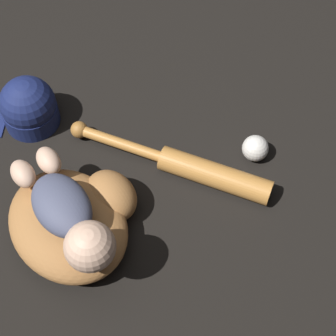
% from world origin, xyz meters
% --- Properties ---
extents(ground_plane, '(6.00, 6.00, 0.00)m').
position_xyz_m(ground_plane, '(0.00, 0.00, 0.00)').
color(ground_plane, black).
extents(baseball_glove, '(0.36, 0.35, 0.11)m').
position_xyz_m(baseball_glove, '(0.05, 0.03, 0.05)').
color(baseball_glove, '#A8703D').
rests_on(baseball_glove, ground).
extents(baby_figure, '(0.36, 0.15, 0.11)m').
position_xyz_m(baby_figure, '(0.09, 0.01, 0.15)').
color(baby_figure, '#4C516B').
rests_on(baby_figure, baseball_glove).
extents(baseball_bat, '(0.44, 0.39, 0.06)m').
position_xyz_m(baseball_bat, '(0.03, 0.35, 0.03)').
color(baseball_bat, '#C6843D').
rests_on(baseball_bat, ground).
extents(baseball, '(0.07, 0.07, 0.07)m').
position_xyz_m(baseball, '(0.05, 0.52, 0.03)').
color(baseball, white).
rests_on(baseball, ground).
extents(baseball_cap, '(0.20, 0.23, 0.15)m').
position_xyz_m(baseball_cap, '(-0.32, 0.04, 0.06)').
color(baseball_cap, navy).
rests_on(baseball_cap, ground).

